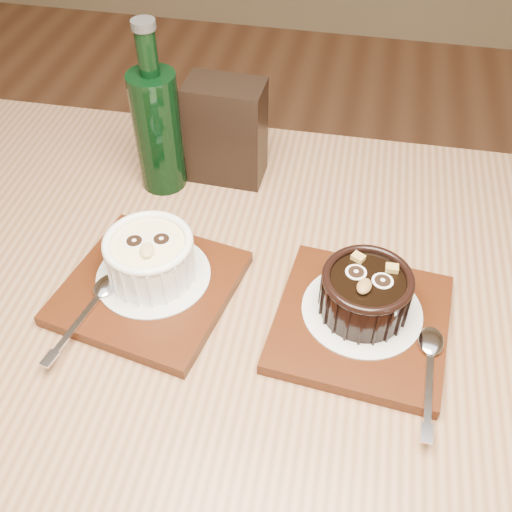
% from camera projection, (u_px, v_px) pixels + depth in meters
% --- Properties ---
extents(table, '(1.21, 0.82, 0.75)m').
position_uv_depth(table, '(236.00, 385.00, 0.70)').
color(table, brown).
rests_on(table, ground).
extents(tray_left, '(0.21, 0.21, 0.01)m').
position_uv_depth(tray_left, '(149.00, 288.00, 0.68)').
color(tray_left, '#451C0B').
rests_on(tray_left, table).
extents(doily_left, '(0.13, 0.13, 0.00)m').
position_uv_depth(doily_left, '(154.00, 275.00, 0.68)').
color(doily_left, silver).
rests_on(doily_left, tray_left).
extents(ramekin_white, '(0.10, 0.10, 0.06)m').
position_uv_depth(ramekin_white, '(150.00, 256.00, 0.66)').
color(ramekin_white, white).
rests_on(ramekin_white, doily_left).
extents(spoon_left, '(0.05, 0.14, 0.01)m').
position_uv_depth(spoon_left, '(89.00, 308.00, 0.64)').
color(spoon_left, white).
rests_on(spoon_left, tray_left).
extents(tray_right, '(0.20, 0.20, 0.01)m').
position_uv_depth(tray_right, '(361.00, 323.00, 0.64)').
color(tray_right, '#451C0B').
rests_on(tray_right, table).
extents(doily_right, '(0.13, 0.13, 0.00)m').
position_uv_depth(doily_right, '(362.00, 310.00, 0.65)').
color(doily_right, silver).
rests_on(doily_right, tray_right).
extents(ramekin_dark, '(0.10, 0.10, 0.06)m').
position_uv_depth(ramekin_dark, '(366.00, 292.00, 0.62)').
color(ramekin_dark, black).
rests_on(ramekin_dark, doily_right).
extents(spoon_right, '(0.03, 0.13, 0.01)m').
position_uv_depth(spoon_right, '(430.00, 369.00, 0.59)').
color(spoon_right, white).
rests_on(spoon_right, tray_right).
extents(condiment_stand, '(0.10, 0.06, 0.14)m').
position_uv_depth(condiment_stand, '(226.00, 132.00, 0.79)').
color(condiment_stand, black).
rests_on(condiment_stand, table).
extents(green_bottle, '(0.06, 0.06, 0.23)m').
position_uv_depth(green_bottle, '(157.00, 127.00, 0.76)').
color(green_bottle, black).
rests_on(green_bottle, table).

